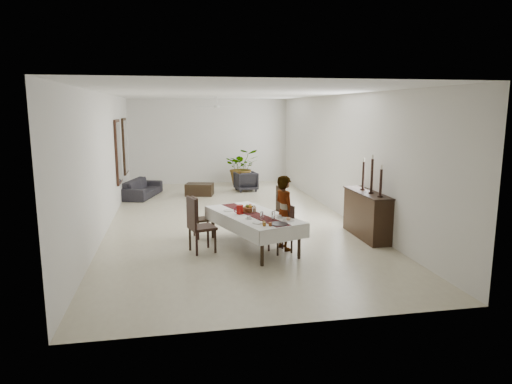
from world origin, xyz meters
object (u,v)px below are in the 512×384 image
object	(u,v)px
red_pitcher	(240,210)
woman	(285,213)
dining_table_top	(253,216)
sofa	(142,188)
sideboard_body	(367,215)

from	to	relation	value
red_pitcher	woman	size ratio (longest dim) A/B	0.12
dining_table_top	red_pitcher	size ratio (longest dim) A/B	12.00
dining_table_top	red_pitcher	distance (m)	0.30
red_pitcher	sofa	xyz separation A→B (m)	(-2.29, 6.06, -0.52)
dining_table_top	woman	distance (m)	0.66
red_pitcher	sideboard_body	distance (m)	2.92
sofa	woman	bearing A→B (deg)	-136.81
red_pitcher	sofa	world-z (taller)	red_pitcher
woman	sofa	bearing A→B (deg)	10.84
sideboard_body	woman	bearing A→B (deg)	-165.16
sideboard_body	sofa	size ratio (longest dim) A/B	0.86
dining_table_top	sofa	size ratio (longest dim) A/B	1.16
sideboard_body	sofa	xyz separation A→B (m)	(-5.19, 5.81, -0.21)
woman	sideboard_body	xyz separation A→B (m)	(2.02, 0.54, -0.27)
dining_table_top	woman	xyz separation A→B (m)	(0.61, -0.23, 0.09)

